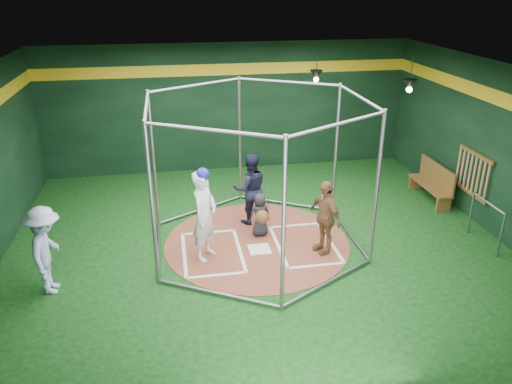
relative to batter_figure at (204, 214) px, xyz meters
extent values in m
cube|color=black|center=(1.08, 0.39, -0.94)|extent=(10.00, 9.00, 0.02)
cube|color=black|center=(1.08, 0.39, 2.57)|extent=(10.00, 9.00, 0.02)
cube|color=black|center=(1.08, 4.89, 0.82)|extent=(10.00, 0.10, 3.50)
cube|color=black|center=(1.08, -4.11, 0.82)|extent=(10.00, 0.10, 3.50)
cube|color=black|center=(6.08, 0.39, 0.82)|extent=(0.10, 9.00, 3.50)
cube|color=gold|center=(1.08, 4.86, 1.87)|extent=(10.00, 0.01, 0.30)
cube|color=gold|center=(6.05, 0.39, 1.87)|extent=(0.01, 9.00, 0.30)
cylinder|color=brown|center=(1.08, 0.39, -0.93)|extent=(3.80, 3.80, 0.01)
cube|color=white|center=(1.08, 0.09, -0.91)|extent=(0.43, 0.43, 0.01)
cube|color=white|center=(0.13, 0.99, -0.91)|extent=(1.10, 0.07, 0.01)
cube|color=white|center=(0.13, -0.71, -0.91)|extent=(1.10, 0.07, 0.01)
cube|color=white|center=(-0.42, 0.14, -0.91)|extent=(0.07, 1.70, 0.01)
cube|color=white|center=(0.68, 0.14, -0.91)|extent=(0.07, 1.70, 0.01)
cube|color=white|center=(2.03, 0.99, -0.91)|extent=(1.10, 0.07, 0.01)
cube|color=white|center=(2.03, -0.71, -0.91)|extent=(1.10, 0.07, 0.01)
cube|color=white|center=(1.48, 0.14, -0.91)|extent=(0.07, 1.70, 0.01)
cube|color=white|center=(2.58, 0.14, -0.91)|extent=(0.07, 1.70, 0.01)
cylinder|color=gray|center=(3.07, 1.54, 0.57)|extent=(0.07, 0.07, 3.00)
cylinder|color=gray|center=(1.08, 2.69, 0.57)|extent=(0.07, 0.07, 3.00)
cylinder|color=gray|center=(-0.92, 1.54, 0.57)|extent=(0.07, 0.07, 3.00)
cylinder|color=gray|center=(-0.92, -0.76, 0.57)|extent=(0.07, 0.07, 3.00)
cylinder|color=gray|center=(1.08, -1.91, 0.57)|extent=(0.07, 0.07, 3.00)
cylinder|color=gray|center=(3.07, -0.76, 0.57)|extent=(0.07, 0.07, 3.00)
cylinder|color=gray|center=(2.07, 2.11, 2.02)|extent=(2.02, 1.20, 0.06)
cylinder|color=gray|center=(2.07, 2.11, -0.88)|extent=(2.02, 1.20, 0.06)
cylinder|color=gray|center=(0.08, 2.11, 2.02)|extent=(2.02, 1.20, 0.06)
cylinder|color=gray|center=(0.08, 2.11, -0.88)|extent=(2.02, 1.20, 0.06)
cylinder|color=gray|center=(-0.92, 0.39, 2.02)|extent=(0.06, 2.30, 0.06)
cylinder|color=gray|center=(-0.92, 0.39, -0.88)|extent=(0.06, 2.30, 0.06)
cylinder|color=gray|center=(0.08, -1.34, 2.02)|extent=(2.02, 1.20, 0.06)
cylinder|color=gray|center=(0.08, -1.34, -0.88)|extent=(2.02, 1.20, 0.06)
cylinder|color=gray|center=(2.07, -1.34, 2.02)|extent=(2.02, 1.20, 0.06)
cylinder|color=gray|center=(2.07, -1.34, -0.88)|extent=(2.02, 1.20, 0.06)
cylinder|color=gray|center=(3.07, 0.39, 2.02)|extent=(0.06, 2.30, 0.06)
cylinder|color=gray|center=(3.07, 0.39, -0.88)|extent=(0.06, 2.30, 0.06)
cube|color=brown|center=(6.02, 0.79, 0.57)|extent=(0.05, 1.25, 0.08)
cube|color=brown|center=(6.02, 0.79, -0.33)|extent=(0.05, 1.25, 0.08)
cylinder|color=tan|center=(6.00, 0.24, 0.12)|extent=(0.06, 0.06, 0.85)
cylinder|color=tan|center=(6.00, 0.40, 0.12)|extent=(0.06, 0.06, 0.85)
cylinder|color=tan|center=(6.00, 0.55, 0.12)|extent=(0.06, 0.06, 0.85)
cylinder|color=tan|center=(6.00, 0.71, 0.12)|extent=(0.06, 0.06, 0.85)
cylinder|color=tan|center=(6.00, 0.87, 0.12)|extent=(0.06, 0.06, 0.85)
cylinder|color=tan|center=(6.00, 1.02, 0.12)|extent=(0.06, 0.06, 0.85)
cylinder|color=tan|center=(6.00, 1.18, 0.12)|extent=(0.06, 0.06, 0.85)
cylinder|color=tan|center=(6.00, 1.34, 0.12)|extent=(0.06, 0.06, 0.85)
cone|color=black|center=(3.28, 3.99, 1.82)|extent=(0.34, 0.34, 0.22)
sphere|color=#FFD899|center=(3.28, 3.99, 1.69)|extent=(0.14, 0.14, 0.14)
cylinder|color=black|center=(3.28, 3.99, 2.17)|extent=(0.02, 0.02, 0.70)
cone|color=black|center=(5.08, 2.39, 1.82)|extent=(0.34, 0.34, 0.22)
sphere|color=#FFD899|center=(5.08, 2.39, 1.69)|extent=(0.14, 0.14, 0.14)
cylinder|color=black|center=(5.08, 2.39, 2.17)|extent=(0.02, 0.02, 0.70)
imported|color=white|center=(0.00, 0.00, -0.03)|extent=(0.70, 0.78, 1.78)
sphere|color=navy|center=(0.00, 0.00, 0.80)|extent=(0.26, 0.26, 0.26)
imported|color=#A97B48|center=(2.32, -0.17, -0.17)|extent=(0.65, 0.95, 1.50)
imported|color=black|center=(1.20, 0.71, -0.45)|extent=(0.50, 0.37, 0.94)
sphere|color=brown|center=(1.20, 0.46, -0.38)|extent=(0.28, 0.28, 0.28)
imported|color=black|center=(1.10, 1.36, -0.12)|extent=(0.80, 0.64, 1.59)
imported|color=#B0C3E9|center=(-2.73, -0.66, -0.14)|extent=(0.61, 1.04, 1.59)
cube|color=brown|center=(5.63, 1.81, -0.56)|extent=(0.37, 1.57, 0.05)
cube|color=brown|center=(5.77, 1.81, -0.28)|extent=(0.05, 1.57, 0.52)
cube|color=brown|center=(5.63, 1.11, -0.76)|extent=(0.35, 0.07, 0.35)
cube|color=brown|center=(5.63, 2.51, -0.76)|extent=(0.35, 0.07, 0.35)
cylinder|color=gray|center=(5.63, -0.97, -0.47)|extent=(0.05, 0.05, 0.93)
cylinder|color=gray|center=(5.63, 0.06, -0.47)|extent=(0.05, 0.05, 0.93)
cylinder|color=gray|center=(5.63, -0.46, -0.02)|extent=(0.05, 1.03, 0.05)
camera|label=1|loc=(-0.52, -8.52, 4.10)|focal=35.00mm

